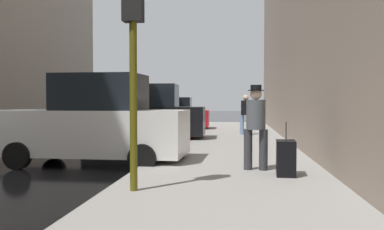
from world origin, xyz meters
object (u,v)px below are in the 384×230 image
at_px(fire_hydrant, 193,129).
at_px(parked_red_hatchback, 170,115).
at_px(rolling_suitcase, 286,158).
at_px(traffic_light, 133,28).
at_px(pedestrian_with_beanie, 256,123).
at_px(parked_black_suv, 147,115).
at_px(parked_white_van, 95,124).
at_px(pedestrian_in_jeans, 246,112).

bearing_deg(fire_hydrant, parked_red_hatchback, 107.25).
distance_m(parked_red_hatchback, rolling_suitcase, 14.75).
bearing_deg(traffic_light, pedestrian_with_beanie, 48.26).
bearing_deg(pedestrian_with_beanie, parked_red_hatchback, 106.19).
bearing_deg(parked_red_hatchback, parked_black_suv, -90.00).
xyz_separation_m(traffic_light, rolling_suitcase, (2.59, 1.66, -2.27)).
distance_m(parked_white_van, traffic_light, 4.38).
bearing_deg(parked_white_van, rolling_suitcase, -23.33).
height_order(parked_black_suv, traffic_light, traffic_light).
relative_size(parked_white_van, traffic_light, 1.30).
height_order(fire_hydrant, rolling_suitcase, rolling_suitcase).
relative_size(parked_white_van, parked_red_hatchback, 1.09).
height_order(parked_red_hatchback, traffic_light, traffic_light).
distance_m(fire_hydrant, rolling_suitcase, 8.66).
distance_m(traffic_light, pedestrian_in_jeans, 12.03).
height_order(pedestrian_with_beanie, rolling_suitcase, pedestrian_with_beanie).
bearing_deg(pedestrian_in_jeans, traffic_light, -99.84).
distance_m(parked_white_van, fire_hydrant, 6.60).
xyz_separation_m(pedestrian_in_jeans, rolling_suitcase, (0.56, -10.08, -0.61)).
bearing_deg(fire_hydrant, parked_black_suv, -174.91).
height_order(pedestrian_with_beanie, pedestrian_in_jeans, pedestrian_with_beanie).
bearing_deg(pedestrian_with_beanie, fire_hydrant, 105.37).
xyz_separation_m(parked_white_van, pedestrian_with_beanie, (3.90, -1.28, 0.10)).
height_order(traffic_light, rolling_suitcase, traffic_light).
xyz_separation_m(parked_red_hatchback, traffic_light, (1.85, -15.71, 1.91)).
xyz_separation_m(parked_white_van, traffic_light, (1.85, -3.57, 1.73)).
relative_size(pedestrian_with_beanie, rolling_suitcase, 1.71).
distance_m(parked_red_hatchback, traffic_light, 15.94).
relative_size(parked_red_hatchback, pedestrian_with_beanie, 2.40).
height_order(parked_white_van, parked_red_hatchback, parked_white_van).
height_order(parked_white_van, fire_hydrant, parked_white_van).
bearing_deg(parked_red_hatchback, rolling_suitcase, -72.45).
bearing_deg(parked_black_suv, parked_white_van, -90.00).
bearing_deg(pedestrian_in_jeans, pedestrian_with_beanie, -89.96).
relative_size(parked_black_suv, pedestrian_in_jeans, 2.72).
height_order(parked_white_van, rolling_suitcase, parked_white_van).
bearing_deg(parked_white_van, pedestrian_with_beanie, -18.23).
relative_size(traffic_light, pedestrian_in_jeans, 2.11).
xyz_separation_m(parked_black_suv, pedestrian_with_beanie, (3.90, -7.45, 0.10)).
relative_size(parked_red_hatchback, pedestrian_in_jeans, 2.50).
xyz_separation_m(parked_black_suv, parked_red_hatchback, (0.00, 5.97, -0.18)).
bearing_deg(parked_white_van, pedestrian_in_jeans, 64.53).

